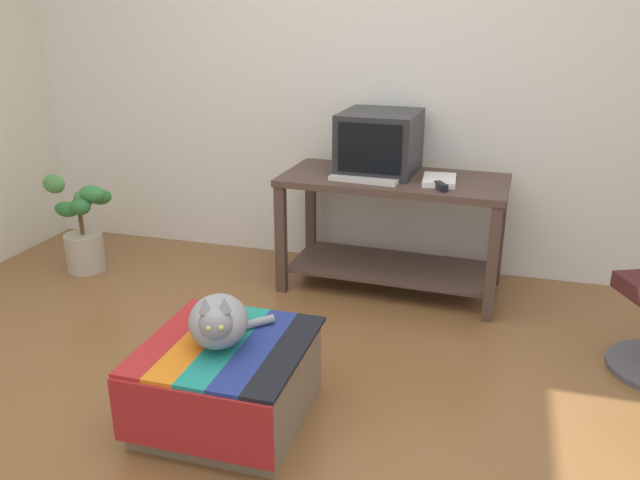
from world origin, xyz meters
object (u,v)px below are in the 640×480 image
Objects in this scene: desk at (392,214)px; cat at (219,321)px; tv_monitor at (380,143)px; stapler at (441,186)px; keyboard at (365,179)px; potted_plant at (84,230)px; ottoman_with_blanket at (228,381)px; book at (439,180)px.

desk is 1.60m from cat.
tv_monitor is 1.20× the size of cat.
desk is 0.44m from stapler.
keyboard is 1.46m from cat.
potted_plant is at bearing 119.48° from cat.
tv_monitor is 1.81m from ottoman_with_blanket.
potted_plant is (-1.55, 1.26, -0.18)m from cat.
stapler is (2.28, 0.07, 0.45)m from potted_plant.
book is at bearing -20.51° from tv_monitor.
stapler is (0.30, -0.21, 0.25)m from desk.
stapler reaches higher than book.
potted_plant is at bearing -169.35° from desk.
tv_monitor reaches higher than stapler.
desk is at bearing -40.33° from tv_monitor.
keyboard is 0.42m from book.
cat is (-0.32, -1.65, -0.42)m from tv_monitor.
cat is at bearing -103.15° from desk.
tv_monitor is 0.54m from stapler.
desk is 0.43m from tv_monitor.
book reaches higher than desk.
keyboard is at bearing 4.69° from potted_plant.
cat is (-0.29, -1.41, -0.26)m from keyboard.
keyboard is 0.58× the size of ottoman_with_blanket.
keyboard is 1.89m from potted_plant.
keyboard reaches higher than desk.
cat is (-0.02, -0.01, 0.28)m from ottoman_with_blanket.
ottoman_with_blanket is 0.28m from cat.
potted_plant is (-1.84, -0.15, -0.44)m from keyboard.
stapler is at bearing 61.97° from ottoman_with_blanket.
keyboard reaches higher than ottoman_with_blanket.
desk is 12.19× the size of stapler.
book is 0.15m from stapler.
keyboard is (-0.15, -0.13, 0.24)m from desk.
ottoman_with_blanket is at bearing -148.00° from stapler.
desk is 3.11× the size of cat.
cat is (-0.43, -1.54, -0.02)m from desk.
stapler reaches higher than potted_plant.
stapler reaches higher than keyboard.
book is 0.61× the size of cat.
desk is 3.35× the size of keyboard.
book is at bearing 5.71° from potted_plant.
desk is 2.05× the size of potted_plant.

